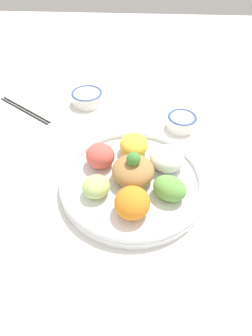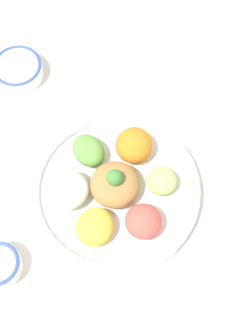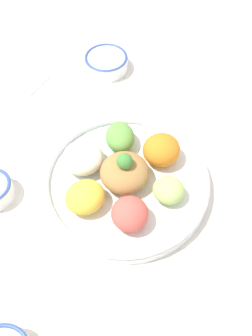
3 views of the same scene
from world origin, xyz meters
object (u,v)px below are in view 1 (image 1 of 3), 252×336
(salad_platter, at_px, (132,177))
(rice_bowl_blue, at_px, (180,121))
(sauce_bowl_dark, at_px, (86,97))
(chopsticks_pair_far, at_px, (23,109))

(salad_platter, bearing_deg, rice_bowl_blue, -119.73)
(sauce_bowl_dark, bearing_deg, rice_bowl_blue, 158.78)
(chopsticks_pair_far, bearing_deg, sauce_bowl_dark, -130.11)
(salad_platter, relative_size, rice_bowl_blue, 4.09)
(sauce_bowl_dark, height_order, chopsticks_pair_far, sauce_bowl_dark)
(rice_bowl_blue, relative_size, sauce_bowl_dark, 0.85)
(salad_platter, xyz_separation_m, rice_bowl_blue, (-0.13, -0.23, -0.00))
(rice_bowl_blue, height_order, sauce_bowl_dark, same)
(chopsticks_pair_far, bearing_deg, salad_platter, 175.45)
(sauce_bowl_dark, xyz_separation_m, chopsticks_pair_far, (0.19, 0.05, -0.02))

